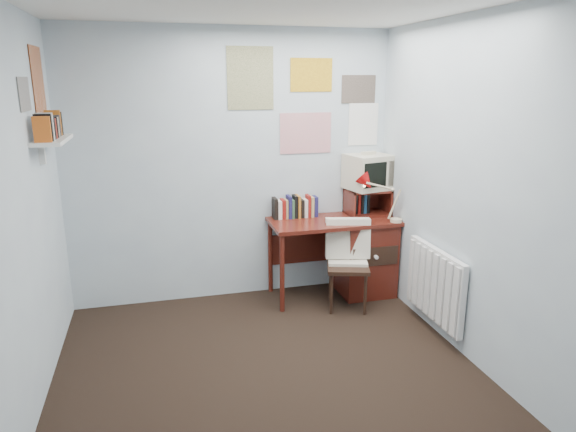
% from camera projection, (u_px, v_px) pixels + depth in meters
% --- Properties ---
extents(ground, '(3.50, 3.50, 0.00)m').
position_uv_depth(ground, '(278.00, 395.00, 3.43)').
color(ground, black).
rests_on(ground, ground).
extents(back_wall, '(3.00, 0.02, 2.50)m').
position_uv_depth(back_wall, '(233.00, 168.00, 4.74)').
color(back_wall, silver).
rests_on(back_wall, ground).
extents(left_wall, '(0.02, 3.50, 2.50)m').
position_uv_depth(left_wall, '(5.00, 233.00, 2.74)').
color(left_wall, silver).
rests_on(left_wall, ground).
extents(right_wall, '(0.02, 3.50, 2.50)m').
position_uv_depth(right_wall, '(492.00, 200.00, 3.48)').
color(right_wall, silver).
rests_on(right_wall, ground).
extents(desk, '(1.20, 0.55, 0.76)m').
position_uv_depth(desk, '(359.00, 253.00, 5.00)').
color(desk, '#5B1D14').
rests_on(desk, ground).
extents(desk_chair, '(0.50, 0.49, 0.79)m').
position_uv_depth(desk_chair, '(348.00, 267.00, 4.64)').
color(desk_chair, black).
rests_on(desk_chair, ground).
extents(desk_lamp, '(0.34, 0.31, 0.40)m').
position_uv_depth(desk_lamp, '(397.00, 201.00, 4.71)').
color(desk_lamp, '#B60C0D').
rests_on(desk_lamp, desk).
extents(tv_riser, '(0.40, 0.30, 0.25)m').
position_uv_depth(tv_riser, '(367.00, 202.00, 5.00)').
color(tv_riser, '#5B1D14').
rests_on(tv_riser, desk).
extents(crt_tv, '(0.46, 0.43, 0.37)m').
position_uv_depth(crt_tv, '(368.00, 170.00, 4.94)').
color(crt_tv, beige).
rests_on(crt_tv, tv_riser).
extents(book_row, '(0.60, 0.14, 0.22)m').
position_uv_depth(book_row, '(304.00, 205.00, 4.92)').
color(book_row, '#5B1D14').
rests_on(book_row, desk).
extents(radiator, '(0.09, 0.80, 0.60)m').
position_uv_depth(radiator, '(435.00, 284.00, 4.20)').
color(radiator, white).
rests_on(radiator, right_wall).
extents(wall_shelf, '(0.20, 0.62, 0.24)m').
position_uv_depth(wall_shelf, '(52.00, 140.00, 3.69)').
color(wall_shelf, white).
rests_on(wall_shelf, left_wall).
extents(posters_back, '(1.20, 0.01, 0.90)m').
position_uv_depth(posters_back, '(306.00, 101.00, 4.75)').
color(posters_back, white).
rests_on(posters_back, back_wall).
extents(posters_left, '(0.01, 0.70, 0.60)m').
position_uv_depth(posters_left, '(31.00, 86.00, 3.57)').
color(posters_left, white).
rests_on(posters_left, left_wall).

